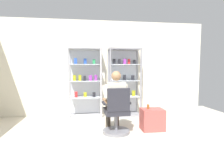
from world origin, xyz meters
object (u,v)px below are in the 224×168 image
object	(u,v)px
tea_glass	(148,107)
storage_crate	(152,119)
office_chair	(117,115)
display_cabinet_left	(85,82)
display_cabinet_right	(124,82)
seated_shopkeeper	(115,98)

from	to	relation	value
tea_glass	storage_crate	bearing A→B (deg)	-14.13
office_chair	display_cabinet_left	bearing A→B (deg)	113.32
display_cabinet_left	tea_glass	distance (m)	1.96
office_chair	display_cabinet_right	bearing A→B (deg)	73.02
display_cabinet_left	seated_shopkeeper	xyz separation A→B (m)	(0.64, -1.33, -0.25)
display_cabinet_left	display_cabinet_right	distance (m)	1.10
storage_crate	display_cabinet_left	bearing A→B (deg)	136.90
seated_shopkeeper	display_cabinet_right	bearing A→B (deg)	70.73
display_cabinet_right	office_chair	world-z (taller)	display_cabinet_right
display_cabinet_left	storage_crate	xyz separation A→B (m)	(1.45, -1.36, -0.73)
seated_shopkeeper	tea_glass	xyz separation A→B (m)	(0.73, -0.01, -0.20)
tea_glass	display_cabinet_right	bearing A→B (deg)	101.07
office_chair	seated_shopkeeper	size ratio (longest dim) A/B	0.74
office_chair	seated_shopkeeper	distance (m)	0.36
storage_crate	seated_shopkeeper	bearing A→B (deg)	177.98
office_chair	tea_glass	xyz separation A→B (m)	(0.72, 0.16, 0.12)
display_cabinet_right	seated_shopkeeper	bearing A→B (deg)	-109.27
seated_shopkeeper	storage_crate	xyz separation A→B (m)	(0.82, -0.03, -0.48)
display_cabinet_right	tea_glass	xyz separation A→B (m)	(0.26, -1.34, -0.45)
office_chair	tea_glass	bearing A→B (deg)	12.33
storage_crate	tea_glass	distance (m)	0.30
display_cabinet_right	tea_glass	distance (m)	1.44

